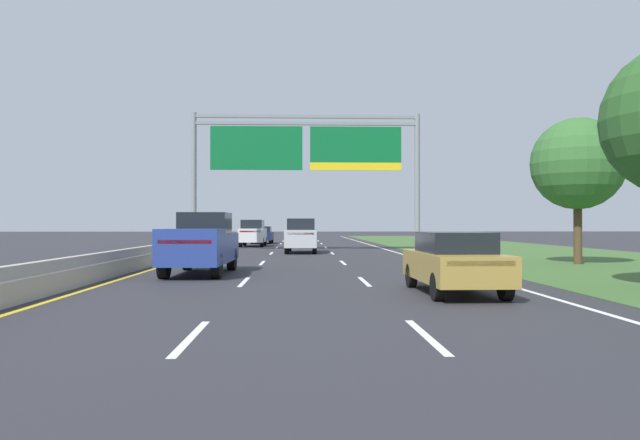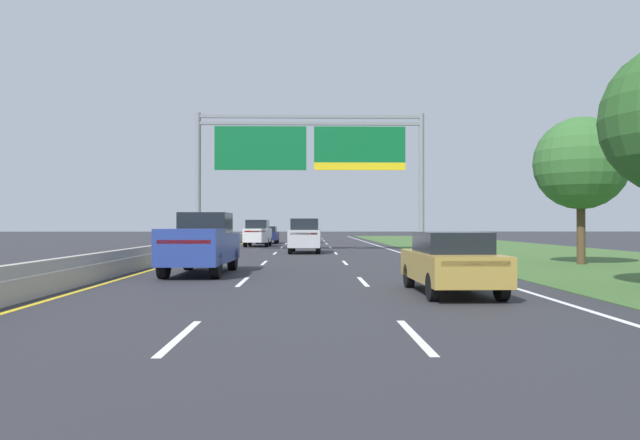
% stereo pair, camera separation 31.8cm
% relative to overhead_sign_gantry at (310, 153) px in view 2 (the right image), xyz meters
% --- Properties ---
extents(ground_plane, '(220.00, 220.00, 0.00)m').
position_rel_overhead_sign_gantry_xyz_m(ground_plane, '(-0.30, -5.33, -6.42)').
color(ground_plane, '#2B2B30').
extents(lane_striping, '(11.96, 106.00, 0.01)m').
position_rel_overhead_sign_gantry_xyz_m(lane_striping, '(-0.30, -5.78, -6.42)').
color(lane_striping, white).
rests_on(lane_striping, ground).
extents(grass_verge_right, '(14.00, 110.00, 0.02)m').
position_rel_overhead_sign_gantry_xyz_m(grass_verge_right, '(13.65, -5.33, -6.41)').
color(grass_verge_right, '#3D602D').
rests_on(grass_verge_right, ground).
extents(median_barrier_concrete, '(0.60, 110.00, 0.85)m').
position_rel_overhead_sign_gantry_xyz_m(median_barrier_concrete, '(-6.90, -5.33, -6.07)').
color(median_barrier_concrete, '#A8A399').
rests_on(median_barrier_concrete, ground).
extents(overhead_sign_gantry, '(15.06, 0.42, 9.08)m').
position_rel_overhead_sign_gantry_xyz_m(overhead_sign_gantry, '(0.00, 0.00, 0.00)').
color(overhead_sign_gantry, gray).
rests_on(overhead_sign_gantry, ground).
extents(pickup_truck_blue, '(2.12, 5.44, 2.20)m').
position_rel_overhead_sign_gantry_xyz_m(pickup_truck_blue, '(-3.95, -17.84, -5.35)').
color(pickup_truck_blue, navy).
rests_on(pickup_truck_blue, ground).
extents(car_white_left_lane_suv, '(1.96, 4.72, 2.11)m').
position_rel_overhead_sign_gantry_xyz_m(car_white_left_lane_suv, '(-4.14, 8.48, -5.33)').
color(car_white_left_lane_suv, silver).
rests_on(car_white_left_lane_suv, ground).
extents(car_gold_right_lane_sedan, '(1.88, 4.42, 1.57)m').
position_rel_overhead_sign_gantry_xyz_m(car_gold_right_lane_sedan, '(3.50, -24.07, -5.61)').
color(car_gold_right_lane_sedan, '#A38438').
rests_on(car_gold_right_lane_sedan, ground).
extents(car_navy_left_lane_sedan, '(1.88, 4.43, 1.57)m').
position_rel_overhead_sign_gantry_xyz_m(car_navy_left_lane_sedan, '(-3.85, 15.92, -5.61)').
color(car_navy_left_lane_sedan, '#161E47').
rests_on(car_navy_left_lane_sedan, ground).
extents(car_silver_centre_lane_suv, '(2.04, 4.75, 2.11)m').
position_rel_overhead_sign_gantry_xyz_m(car_silver_centre_lane_suv, '(-0.33, -2.24, -5.33)').
color(car_silver_centre_lane_suv, '#B2B5BA').
rests_on(car_silver_centre_lane_suv, ground).
extents(car_grey_centre_lane_sedan, '(1.90, 4.43, 1.57)m').
position_rel_overhead_sign_gantry_xyz_m(car_grey_centre_lane_sedan, '(-0.27, 17.96, -5.61)').
color(car_grey_centre_lane_sedan, slate).
rests_on(car_grey_centre_lane_sedan, ground).
extents(roadside_tree_mid, '(4.04, 4.04, 6.46)m').
position_rel_overhead_sign_gantry_xyz_m(roadside_tree_mid, '(11.80, -13.32, -2.00)').
color(roadside_tree_mid, '#4C3823').
rests_on(roadside_tree_mid, ground).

